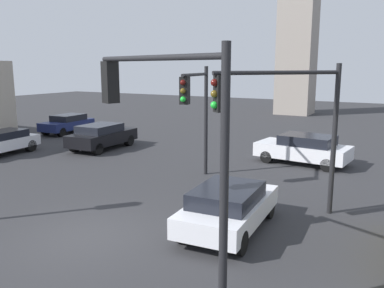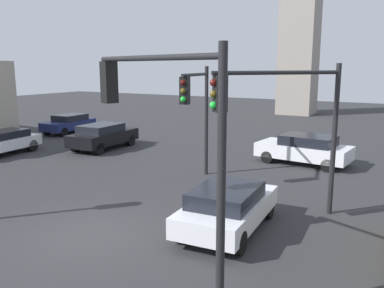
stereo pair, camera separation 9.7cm
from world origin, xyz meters
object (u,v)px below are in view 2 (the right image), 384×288
object	(u,v)px
traffic_light_2	(196,102)
car_3	(103,136)
car_4	(3,142)
car_0	(69,123)
traffic_light_1	(156,116)
car_1	(305,149)
traffic_light_3	(280,110)
car_5	(228,207)

from	to	relation	value
traffic_light_2	car_3	bearing A→B (deg)	-123.73
car_4	car_0	bearing A→B (deg)	-166.38
traffic_light_1	car_1	size ratio (longest dim) A/B	1.12
car_1	car_3	distance (m)	11.28
car_0	traffic_light_2	bearing A→B (deg)	62.04
traffic_light_1	car_1	bearing A→B (deg)	-68.77
car_1	traffic_light_3	bearing A→B (deg)	104.26
car_5	car_1	bearing A→B (deg)	-2.93
traffic_light_2	car_4	size ratio (longest dim) A/B	1.13
traffic_light_3	traffic_light_1	bearing A→B (deg)	22.94
traffic_light_1	car_5	distance (m)	4.46
car_4	car_5	world-z (taller)	car_5
car_4	traffic_light_2	bearing A→B (deg)	87.22
car_4	car_5	size ratio (longest dim) A/B	0.99
car_0	car_4	xyz separation A→B (m)	(2.34, -7.01, -0.00)
traffic_light_1	car_0	world-z (taller)	traffic_light_1
traffic_light_1	car_1	xyz separation A→B (m)	(0.09, 12.60, -2.96)
car_0	car_4	world-z (taller)	car_0
traffic_light_3	car_4	xyz separation A→B (m)	(-15.89, 2.15, -2.77)
traffic_light_3	car_3	bearing A→B (deg)	-78.06
car_0	car_5	world-z (taller)	car_5
traffic_light_1	traffic_light_2	size ratio (longest dim) A/B	1.09
car_0	car_4	bearing A→B (deg)	15.66
car_0	car_1	xyz separation A→B (m)	(17.08, -1.12, 0.05)
car_0	car_3	size ratio (longest dim) A/B	0.91
car_3	car_4	distance (m)	5.32
car_1	car_3	xyz separation A→B (m)	(-11.10, -2.01, 0.01)
car_5	traffic_light_1	bearing A→B (deg)	172.91
traffic_light_2	car_5	xyz separation A→B (m)	(3.17, -3.83, -2.59)
traffic_light_3	car_1	xyz separation A→B (m)	(-1.15, 8.04, -2.72)
traffic_light_1	car_4	xyz separation A→B (m)	(-14.65, 6.71, -3.01)
traffic_light_3	car_1	size ratio (longest dim) A/B	1.05
traffic_light_1	car_0	distance (m)	22.05
car_0	traffic_light_1	bearing A→B (deg)	48.27
car_1	car_5	xyz separation A→B (m)	(0.11, -9.29, -0.04)
traffic_light_2	car_4	world-z (taller)	traffic_light_2
car_0	car_3	xyz separation A→B (m)	(5.99, -3.13, 0.07)
traffic_light_1	traffic_light_2	bearing A→B (deg)	-45.80
traffic_light_2	car_4	distance (m)	11.98
traffic_light_1	car_0	size ratio (longest dim) A/B	1.29
car_3	car_5	distance (m)	13.37
car_3	car_5	xyz separation A→B (m)	(11.21, -7.28, -0.05)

